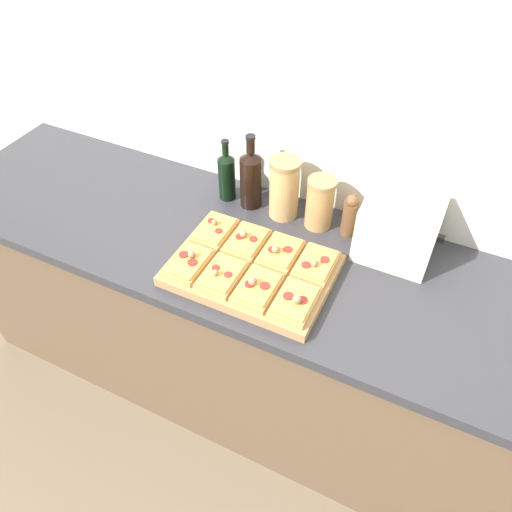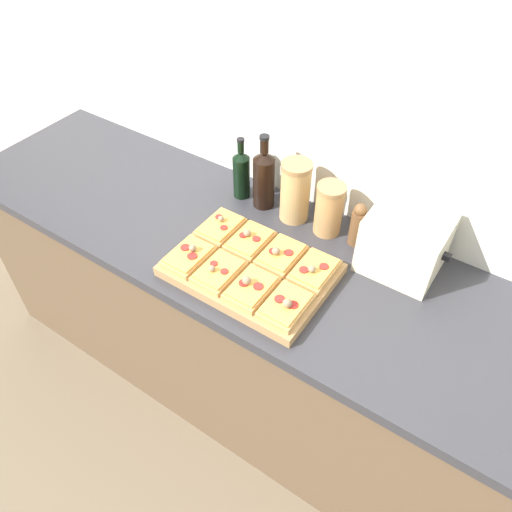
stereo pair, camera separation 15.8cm
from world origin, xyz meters
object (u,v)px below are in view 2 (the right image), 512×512
object	(u,v)px
cutting_board	(251,270)
toaster_oven	(405,243)
wine_bottle	(264,178)
grain_jar_tall	(295,191)
pepper_mill	(358,225)
olive_oil_bottle	(241,173)
grain_jar_short	(329,209)

from	to	relation	value
cutting_board	toaster_oven	distance (m)	0.49
wine_bottle	grain_jar_tall	bearing A→B (deg)	0.00
pepper_mill	olive_oil_bottle	bearing A→B (deg)	-180.00
grain_jar_tall	grain_jar_short	xyz separation A→B (m)	(0.13, 0.00, -0.02)
pepper_mill	wine_bottle	bearing A→B (deg)	-180.00
olive_oil_bottle	wine_bottle	distance (m)	0.10
wine_bottle	olive_oil_bottle	bearing A→B (deg)	180.00
grain_jar_short	cutting_board	bearing A→B (deg)	-107.76
wine_bottle	pepper_mill	size ratio (longest dim) A/B	1.76
olive_oil_bottle	grain_jar_tall	size ratio (longest dim) A/B	1.07
cutting_board	grain_jar_short	size ratio (longest dim) A/B	2.64
grain_jar_tall	grain_jar_short	size ratio (longest dim) A/B	1.19
grain_jar_tall	wine_bottle	bearing A→B (deg)	-180.00
cutting_board	wine_bottle	bearing A→B (deg)	116.75
wine_bottle	grain_jar_short	xyz separation A→B (m)	(0.26, 0.00, -0.02)
cutting_board	toaster_oven	xyz separation A→B (m)	(0.38, 0.30, 0.08)
grain_jar_short	toaster_oven	bearing A→B (deg)	-4.09
cutting_board	grain_jar_short	world-z (taller)	grain_jar_short
wine_bottle	toaster_oven	size ratio (longest dim) A/B	1.10
cutting_board	toaster_oven	size ratio (longest dim) A/B	1.92
grain_jar_tall	cutting_board	bearing A→B (deg)	-84.38
cutting_board	grain_jar_short	distance (m)	0.35
olive_oil_bottle	toaster_oven	world-z (taller)	olive_oil_bottle
olive_oil_bottle	grain_jar_short	size ratio (longest dim) A/B	1.27
cutting_board	pepper_mill	distance (m)	0.39
grain_jar_tall	pepper_mill	world-z (taller)	grain_jar_tall
grain_jar_short	pepper_mill	world-z (taller)	grain_jar_short
olive_oil_bottle	pepper_mill	distance (m)	0.47
grain_jar_tall	grain_jar_short	distance (m)	0.14
cutting_board	olive_oil_bottle	bearing A→B (deg)	129.08
cutting_board	wine_bottle	world-z (taller)	wine_bottle
wine_bottle	toaster_oven	distance (m)	0.54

